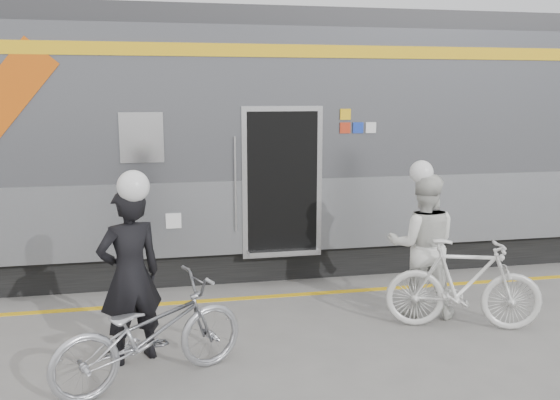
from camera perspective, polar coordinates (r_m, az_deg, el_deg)
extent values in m
plane|color=slate|center=(6.49, -3.17, -15.92)|extent=(90.00, 90.00, 0.00)
cube|color=black|center=(10.32, -13.61, -4.68)|extent=(24.00, 2.70, 0.50)
cube|color=#9EA0A5|center=(10.14, -13.80, -0.31)|extent=(24.00, 3.00, 1.10)
cube|color=#585A5F|center=(9.98, -14.21, 9.04)|extent=(24.00, 3.00, 2.20)
cube|color=#38383A|center=(10.04, -14.54, 16.19)|extent=(24.00, 2.64, 0.30)
cube|color=yellow|center=(8.49, -14.91, 13.91)|extent=(24.00, 0.02, 0.18)
cube|color=black|center=(8.49, -13.18, 5.87)|extent=(0.55, 0.02, 0.65)
cube|color=black|center=(8.94, -0.04, 1.84)|extent=(1.05, 0.45, 2.10)
cube|color=silver|center=(8.73, 0.23, 1.64)|extent=(1.20, 0.02, 2.25)
cylinder|color=silver|center=(8.60, -4.31, 1.48)|extent=(0.04, 0.04, 1.40)
cube|color=silver|center=(8.91, 0.28, -4.96)|extent=(1.05, 0.25, 0.06)
cube|color=yellow|center=(8.88, 6.32, 8.20)|extent=(0.16, 0.01, 0.16)
cube|color=red|center=(8.89, 6.30, 6.91)|extent=(0.16, 0.01, 0.16)
cube|color=#1A37AA|center=(8.95, 7.53, 6.91)|extent=(0.16, 0.01, 0.16)
cube|color=silver|center=(9.02, 8.74, 6.90)|extent=(0.16, 0.01, 0.16)
cube|color=silver|center=(8.65, -10.21, -1.98)|extent=(0.22, 0.01, 0.22)
cube|color=yellow|center=(8.46, -5.30, -9.52)|extent=(24.00, 0.12, 0.01)
imported|color=black|center=(6.53, -14.24, -7.07)|extent=(0.82, 0.70, 1.91)
imported|color=#A4A6AC|center=(6.15, -12.40, -12.35)|extent=(2.11, 1.43, 1.05)
imported|color=silver|center=(7.86, 13.55, -4.25)|extent=(1.08, 0.95, 1.86)
imported|color=silver|center=(7.63, 17.25, -7.75)|extent=(1.95, 1.09, 1.13)
sphere|color=white|center=(6.29, -14.69, 2.71)|extent=(0.33, 0.33, 0.33)
sphere|color=white|center=(7.67, 13.89, 3.57)|extent=(0.30, 0.30, 0.30)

